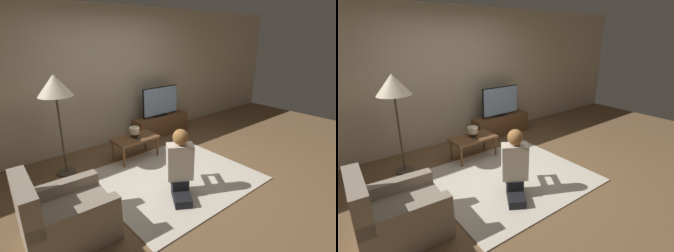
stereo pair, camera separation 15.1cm
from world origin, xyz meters
TOP-DOWN VIEW (x-y plane):
  - ground_plane at (0.00, 0.00)m, footprint 10.00×10.00m
  - wall_back at (0.00, 1.93)m, footprint 10.00×0.06m
  - rug at (0.00, 0.00)m, footprint 2.25×1.99m
  - tv_stand at (1.01, 1.59)m, footprint 1.27×0.36m
  - tv at (1.01, 1.59)m, footprint 0.90×0.08m
  - coffee_table at (-0.08, 0.94)m, footprint 0.77×0.45m
  - floor_lamp at (-1.21, 1.19)m, footprint 0.50×0.50m
  - armchair at (-1.72, -0.22)m, footprint 0.93×0.79m
  - person_kneeling at (-0.25, -0.40)m, footprint 0.61×0.77m
  - table_lamp at (-0.06, 0.98)m, footprint 0.18×0.18m
  - remote at (-0.09, 0.85)m, footprint 0.04×0.15m

SIDE VIEW (x-z plane):
  - ground_plane at x=0.00m, z-range 0.00..0.00m
  - rug at x=0.00m, z-range 0.00..0.02m
  - tv_stand at x=1.01m, z-range 0.00..0.42m
  - armchair at x=-1.72m, z-range -0.14..0.66m
  - coffee_table at x=-0.08m, z-range 0.15..0.54m
  - remote at x=-0.09m, z-range 0.39..0.41m
  - person_kneeling at x=-0.25m, z-range 0.02..0.97m
  - table_lamp at x=-0.06m, z-range 0.41..0.58m
  - tv at x=1.01m, z-range 0.42..1.05m
  - wall_back at x=0.00m, z-range 0.00..2.60m
  - floor_lamp at x=-1.21m, z-range 0.57..2.13m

